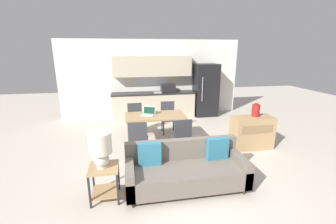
% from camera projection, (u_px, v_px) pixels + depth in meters
% --- Properties ---
extents(ground_plane, '(20.00, 20.00, 0.00)m').
position_uv_depth(ground_plane, '(183.00, 185.00, 4.04)').
color(ground_plane, beige).
extents(wall_back, '(6.40, 0.07, 2.70)m').
position_uv_depth(wall_back, '(152.00, 78.00, 8.06)').
color(wall_back, silver).
rests_on(wall_back, ground_plane).
extents(kitchen_counter, '(2.90, 0.65, 2.15)m').
position_uv_depth(kitchen_counter, '(154.00, 94.00, 7.92)').
color(kitchen_counter, beige).
rests_on(kitchen_counter, ground_plane).
extents(refrigerator, '(0.81, 0.71, 1.87)m').
position_uv_depth(refrigerator, '(206.00, 90.00, 8.14)').
color(refrigerator, black).
rests_on(refrigerator, ground_plane).
extents(dining_table, '(1.48, 0.82, 0.77)m').
position_uv_depth(dining_table, '(155.00, 118.00, 5.64)').
color(dining_table, tan).
rests_on(dining_table, ground_plane).
extents(couch, '(2.05, 0.80, 0.82)m').
position_uv_depth(couch, '(185.00, 169.00, 3.92)').
color(couch, '#3D2D1E').
rests_on(couch, ground_plane).
extents(side_table, '(0.46, 0.46, 0.57)m').
position_uv_depth(side_table, '(104.00, 177.00, 3.58)').
color(side_table, tan).
rests_on(side_table, ground_plane).
extents(table_lamp, '(0.35, 0.35, 0.58)m').
position_uv_depth(table_lamp, '(101.00, 147.00, 3.42)').
color(table_lamp, silver).
rests_on(table_lamp, side_table).
extents(credenza, '(0.98, 0.46, 0.79)m').
position_uv_depth(credenza, '(252.00, 132.00, 5.48)').
color(credenza, tan).
rests_on(credenza, ground_plane).
extents(vase, '(0.18, 0.18, 0.32)m').
position_uv_depth(vase, '(256.00, 110.00, 5.39)').
color(vase, maroon).
rests_on(vase, credenza).
extents(dining_chair_far_left, '(0.44, 0.44, 0.89)m').
position_uv_depth(dining_chair_far_left, '(135.00, 118.00, 6.32)').
color(dining_chair_far_left, '#38383D').
rests_on(dining_chair_far_left, ground_plane).
extents(dining_chair_near_left, '(0.46, 0.46, 0.89)m').
position_uv_depth(dining_chair_near_left, '(138.00, 138.00, 4.86)').
color(dining_chair_near_left, '#38383D').
rests_on(dining_chair_near_left, ground_plane).
extents(dining_chair_near_right, '(0.45, 0.45, 0.89)m').
position_uv_depth(dining_chair_near_right, '(181.00, 136.00, 5.02)').
color(dining_chair_near_right, '#38383D').
rests_on(dining_chair_near_right, ground_plane).
extents(dining_chair_far_right, '(0.43, 0.43, 0.89)m').
position_uv_depth(dining_chair_far_right, '(168.00, 116.00, 6.52)').
color(dining_chair_far_right, '#38383D').
rests_on(dining_chair_far_right, ground_plane).
extents(laptop, '(0.40, 0.36, 0.20)m').
position_uv_depth(laptop, '(149.00, 113.00, 5.64)').
color(laptop, '#B7BABC').
rests_on(laptop, dining_table).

